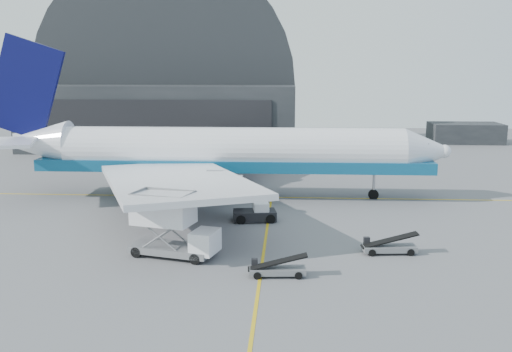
# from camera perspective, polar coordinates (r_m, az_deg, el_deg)

# --- Properties ---
(ground) EXTENTS (200.00, 200.00, 0.00)m
(ground) POSITION_cam_1_polar(r_m,az_deg,el_deg) (48.89, 0.80, -7.44)
(ground) COLOR #565659
(ground) RESTS_ON ground
(taxi_lines) EXTENTS (80.00, 42.12, 0.02)m
(taxi_lines) POSITION_cam_1_polar(r_m,az_deg,el_deg) (61.03, 1.34, -3.69)
(taxi_lines) COLOR gold
(taxi_lines) RESTS_ON ground
(hangar) EXTENTS (50.00, 28.30, 28.00)m
(hangar) POSITION_cam_1_polar(r_m,az_deg,el_deg) (114.03, -8.90, 7.84)
(hangar) COLOR black
(hangar) RESTS_ON ground
(distant_bldg_a) EXTENTS (14.00, 8.00, 4.00)m
(distant_bldg_a) POSITION_cam_1_polar(r_m,az_deg,el_deg) (124.65, 20.13, 3.15)
(distant_bldg_a) COLOR black
(distant_bldg_a) RESTS_ON ground
(airliner) EXTENTS (55.13, 53.46, 19.35)m
(airliner) POSITION_cam_1_polar(r_m,az_deg,el_deg) (67.67, -4.13, 2.40)
(airliner) COLOR white
(airliner) RESTS_ON ground
(catering_truck) EXTENTS (7.77, 4.49, 5.03)m
(catering_truck) POSITION_cam_1_polar(r_m,az_deg,el_deg) (47.22, -8.53, -5.00)
(catering_truck) COLOR slate
(catering_truck) RESTS_ON ground
(pushback_tug) EXTENTS (4.55, 3.06, 1.96)m
(pushback_tug) POSITION_cam_1_polar(r_m,az_deg,el_deg) (57.78, -0.01, -3.78)
(pushback_tug) COLOR black
(pushback_tug) RESTS_ON ground
(belt_loader_a) EXTENTS (4.50, 1.82, 1.70)m
(belt_loader_a) POSITION_cam_1_polar(r_m,az_deg,el_deg) (43.06, 2.10, -9.30)
(belt_loader_a) COLOR slate
(belt_loader_a) RESTS_ON ground
(belt_loader_b) EXTENTS (4.77, 1.98, 1.79)m
(belt_loader_b) POSITION_cam_1_polar(r_m,az_deg,el_deg) (49.25, 13.12, -6.92)
(belt_loader_b) COLOR slate
(belt_loader_b) RESTS_ON ground
(traffic_cone) EXTENTS (0.38, 0.38, 0.56)m
(traffic_cone) POSITION_cam_1_polar(r_m,az_deg,el_deg) (48.88, -4.27, -7.15)
(traffic_cone) COLOR #FF5608
(traffic_cone) RESTS_ON ground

